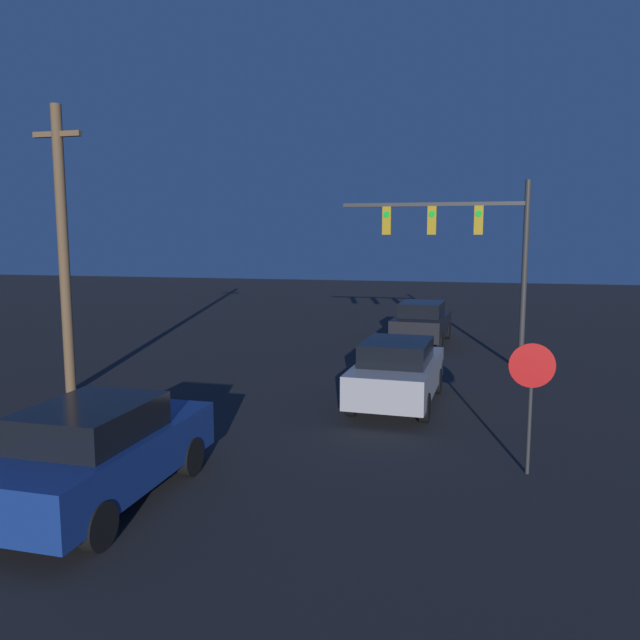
% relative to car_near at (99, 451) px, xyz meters
% --- Properties ---
extents(car_near, '(2.00, 4.48, 1.67)m').
position_rel_car_near_xyz_m(car_near, '(0.00, 0.00, 0.00)').
color(car_near, navy).
rests_on(car_near, ground_plane).
extents(car_mid, '(2.10, 4.53, 1.67)m').
position_rel_car_near_xyz_m(car_mid, '(3.93, 7.00, 0.00)').
color(car_mid, '#99999E').
rests_on(car_mid, ground_plane).
extents(car_far, '(2.16, 4.55, 1.67)m').
position_rel_car_near_xyz_m(car_far, '(3.85, 16.34, 0.00)').
color(car_far, black).
rests_on(car_far, ground_plane).
extents(traffic_signal_mast, '(5.87, 0.30, 5.96)m').
position_rel_car_near_xyz_m(traffic_signal_mast, '(5.53, 12.04, 3.27)').
color(traffic_signal_mast, '#2D2D2D').
rests_on(traffic_signal_mast, ground_plane).
extents(stop_sign, '(0.79, 0.07, 2.38)m').
position_rel_car_near_xyz_m(stop_sign, '(6.73, 2.88, 0.82)').
color(stop_sign, '#2D2D2D').
rests_on(stop_sign, ground_plane).
extents(utility_pole, '(1.37, 0.28, 7.62)m').
position_rel_car_near_xyz_m(utility_pole, '(-4.92, 6.21, 3.09)').
color(utility_pole, brown).
rests_on(utility_pole, ground_plane).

